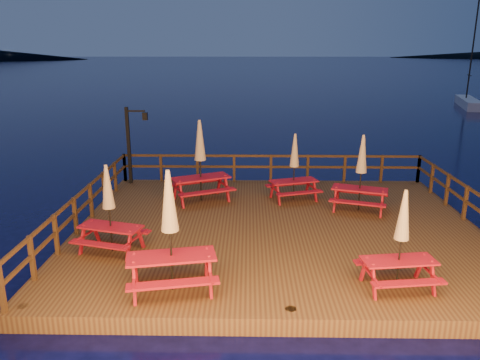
{
  "coord_description": "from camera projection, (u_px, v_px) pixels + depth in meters",
  "views": [
    {
      "loc": [
        -0.89,
        -13.17,
        5.63
      ],
      "look_at": [
        -1.15,
        0.6,
        1.67
      ],
      "focal_mm": 35.0,
      "sensor_mm": 36.0,
      "label": 1
    }
  ],
  "objects": [
    {
      "name": "picnic_table_4",
      "position": [
        109.0,
        207.0,
        12.06
      ],
      "size": [
        1.95,
        1.75,
        2.35
      ],
      "rotation": [
        0.0,
        0.0,
        -0.28
      ],
      "color": "maroon",
      "rests_on": "deck"
    },
    {
      "name": "deck_piles",
      "position": [
        277.0,
        248.0,
        14.28
      ],
      "size": [
        11.44,
        9.44,
        1.4
      ],
      "color": "#3E2B13",
      "rests_on": "ground"
    },
    {
      "name": "sailboat",
      "position": [
        468.0,
        103.0,
        44.79
      ],
      "size": [
        3.38,
        7.98,
        11.74
      ],
      "rotation": [
        0.0,
        0.0,
        -0.27
      ],
      "color": "silver",
      "rests_on": "ground"
    },
    {
      "name": "railing",
      "position": [
        275.0,
        185.0,
        15.59
      ],
      "size": [
        11.8,
        9.75,
        1.1
      ],
      "color": "#3E2B13",
      "rests_on": "deck"
    },
    {
      "name": "picnic_table_3",
      "position": [
        170.0,
        230.0,
        10.04
      ],
      "size": [
        2.2,
        1.93,
        2.76
      ],
      "rotation": [
        0.0,
        0.0,
        0.2
      ],
      "color": "maroon",
      "rests_on": "deck"
    },
    {
      "name": "picnic_table_2",
      "position": [
        294.0,
        166.0,
        16.2
      ],
      "size": [
        1.98,
        1.79,
        2.36
      ],
      "rotation": [
        0.0,
        0.0,
        0.31
      ],
      "color": "maroon",
      "rests_on": "deck"
    },
    {
      "name": "ground",
      "position": [
        277.0,
        239.0,
        14.2
      ],
      "size": [
        500.0,
        500.0,
        0.0
      ],
      "primitive_type": "plane",
      "color": "black",
      "rests_on": "ground"
    },
    {
      "name": "deck",
      "position": [
        278.0,
        232.0,
        14.14
      ],
      "size": [
        12.0,
        10.0,
        0.4
      ],
      "primitive_type": "cube",
      "color": "#462A16",
      "rests_on": "ground"
    },
    {
      "name": "picnic_table_0",
      "position": [
        361.0,
        172.0,
        15.11
      ],
      "size": [
        2.13,
        1.94,
        2.52
      ],
      "rotation": [
        0.0,
        0.0,
        -0.32
      ],
      "color": "maroon",
      "rests_on": "deck"
    },
    {
      "name": "picnic_table_1",
      "position": [
        401.0,
        238.0,
        10.18
      ],
      "size": [
        1.77,
        1.52,
        2.3
      ],
      "rotation": [
        0.0,
        0.0,
        0.13
      ],
      "color": "maroon",
      "rests_on": "deck"
    },
    {
      "name": "picnic_table_5",
      "position": [
        200.0,
        160.0,
        16.04
      ],
      "size": [
        2.5,
        2.33,
        2.85
      ],
      "rotation": [
        0.0,
        0.0,
        0.44
      ],
      "color": "maroon",
      "rests_on": "deck"
    },
    {
      "name": "lamp_post",
      "position": [
        132.0,
        138.0,
        18.06
      ],
      "size": [
        0.85,
        0.18,
        3.0
      ],
      "color": "black",
      "rests_on": "deck"
    }
  ]
}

